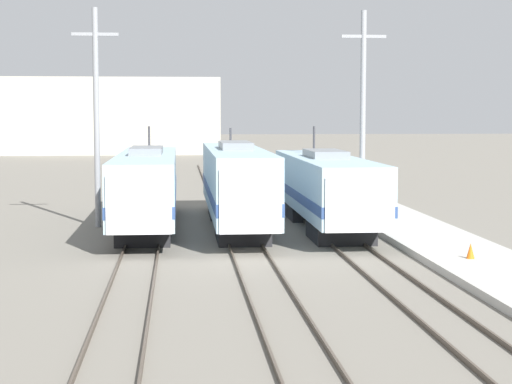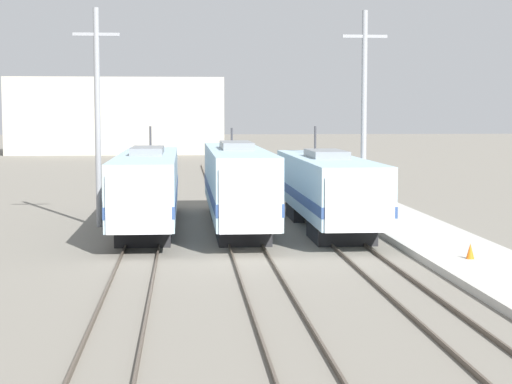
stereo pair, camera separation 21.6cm
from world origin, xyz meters
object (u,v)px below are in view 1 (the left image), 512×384
at_px(catenary_tower_left, 96,113).
at_px(catenary_tower_right, 363,113).
at_px(locomotive_far_left, 147,187).
at_px(locomotive_far_right, 327,189).
at_px(traffic_cone, 471,251).
at_px(locomotive_center, 236,184).

distance_m(catenary_tower_left, catenary_tower_right, 13.61).
height_order(locomotive_far_left, locomotive_far_right, locomotive_far_right).
bearing_deg(catenary_tower_left, locomotive_far_right, -10.91).
relative_size(locomotive_far_left, catenary_tower_right, 1.64).
bearing_deg(traffic_cone, locomotive_far_right, 109.51).
relative_size(locomotive_far_left, locomotive_far_right, 1.09).
height_order(catenary_tower_left, catenary_tower_right, same).
height_order(locomotive_far_right, catenary_tower_right, catenary_tower_right).
relative_size(locomotive_far_left, locomotive_center, 1.00).
distance_m(locomotive_far_right, catenary_tower_right, 4.86).
bearing_deg(locomotive_far_right, catenary_tower_left, 169.09).
relative_size(locomotive_center, locomotive_far_right, 1.10).
bearing_deg(locomotive_far_left, locomotive_far_right, -6.44).
relative_size(locomotive_far_right, catenary_tower_right, 1.50).
bearing_deg(locomotive_center, catenary_tower_left, 168.87).
bearing_deg(locomotive_center, catenary_tower_right, 11.59).
bearing_deg(locomotive_center, locomotive_far_right, -10.55).
bearing_deg(locomotive_far_right, locomotive_far_left, 173.56).
height_order(catenary_tower_right, traffic_cone, catenary_tower_right).
height_order(locomotive_center, traffic_cone, locomotive_center).
xyz_separation_m(locomotive_far_left, traffic_cone, (12.56, -11.40, -1.53)).
xyz_separation_m(locomotive_far_left, locomotive_center, (4.44, -0.18, 0.12)).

